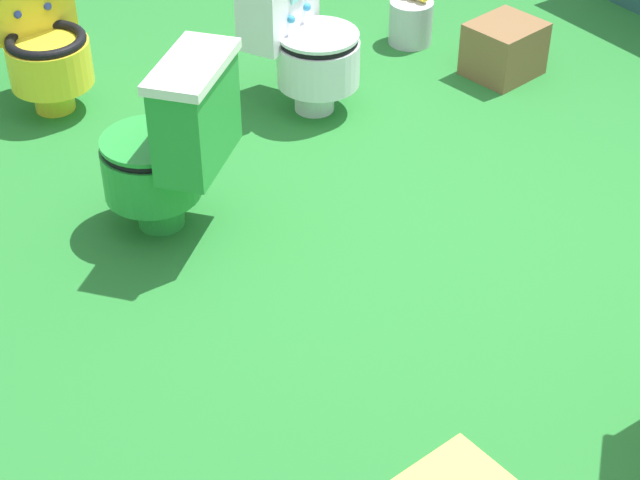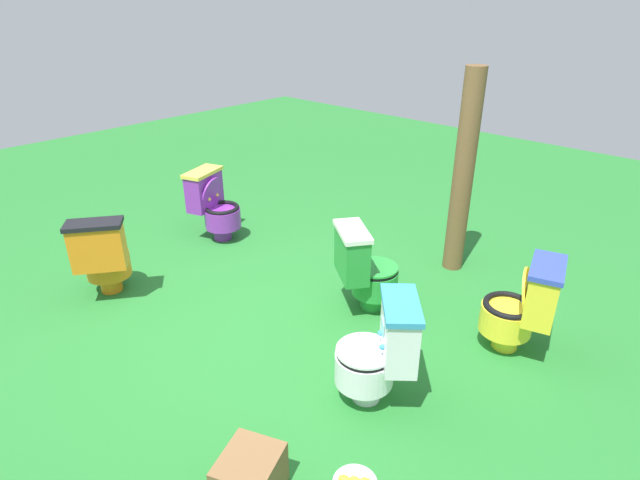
# 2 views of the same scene
# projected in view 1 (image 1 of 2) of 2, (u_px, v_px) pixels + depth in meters

# --- Properties ---
(ground) EXTENTS (14.00, 14.00, 0.00)m
(ground) POSITION_uv_depth(u_px,v_px,m) (419.00, 234.00, 4.01)
(ground) COLOR #26752D
(toilet_green) EXTENTS (0.61, 0.63, 0.73)m
(toilet_green) POSITION_uv_depth(u_px,v_px,m) (171.00, 145.00, 3.83)
(toilet_green) COLOR green
(toilet_green) RESTS_ON ground
(toilet_white) EXTENTS (0.64, 0.63, 0.73)m
(toilet_white) POSITION_uv_depth(u_px,v_px,m) (300.00, 31.00, 4.57)
(toilet_white) COLOR white
(toilet_white) RESTS_ON ground
(toilet_yellow) EXTENTS (0.59, 0.52, 0.73)m
(toilet_yellow) POSITION_uv_depth(u_px,v_px,m) (36.00, 28.00, 4.60)
(toilet_yellow) COLOR yellow
(toilet_yellow) RESTS_ON ground
(small_crate) EXTENTS (0.39, 0.41, 0.26)m
(small_crate) POSITION_uv_depth(u_px,v_px,m) (504.00, 49.00, 4.96)
(small_crate) COLOR brown
(small_crate) RESTS_ON ground
(lemon_bucket) EXTENTS (0.22, 0.22, 0.28)m
(lemon_bucket) POSITION_uv_depth(u_px,v_px,m) (411.00, 21.00, 5.24)
(lemon_bucket) COLOR #B7B7BF
(lemon_bucket) RESTS_ON ground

